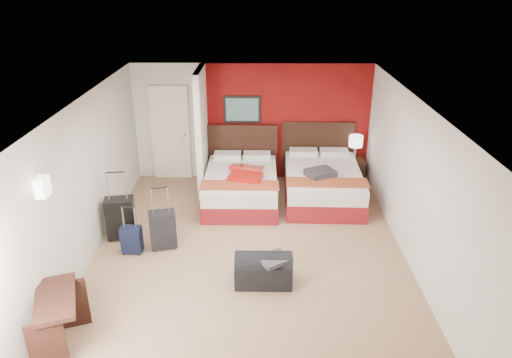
{
  "coord_description": "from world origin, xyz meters",
  "views": [
    {
      "loc": [
        0.16,
        -6.55,
        4.21
      ],
      "look_at": [
        0.11,
        0.8,
        1.0
      ],
      "focal_mm": 33.45,
      "sensor_mm": 36.0,
      "label": 1
    }
  ],
  "objects_px": {
    "nightstand": "(353,172)",
    "bed_left": "(241,187)",
    "suitcase_charcoal": "(163,231)",
    "suitcase_black": "(121,219)",
    "duffel_bag": "(263,271)",
    "red_suitcase_open": "(246,173)",
    "table_lamp": "(355,148)",
    "bed_right": "(322,185)",
    "suitcase_navy": "(132,241)",
    "desk": "(60,322)"
  },
  "relations": [
    {
      "from": "desk",
      "to": "bed_right",
      "type": "bearing_deg",
      "value": 28.62
    },
    {
      "from": "duffel_bag",
      "to": "red_suitcase_open",
      "type": "bearing_deg",
      "value": 97.61
    },
    {
      "from": "red_suitcase_open",
      "to": "table_lamp",
      "type": "distance_m",
      "value": 2.46
    },
    {
      "from": "duffel_bag",
      "to": "suitcase_black",
      "type": "bearing_deg",
      "value": 152.67
    },
    {
      "from": "bed_left",
      "to": "red_suitcase_open",
      "type": "distance_m",
      "value": 0.38
    },
    {
      "from": "table_lamp",
      "to": "desk",
      "type": "xyz_separation_m",
      "value": [
        -4.38,
        -4.89,
        -0.46
      ]
    },
    {
      "from": "bed_right",
      "to": "desk",
      "type": "xyz_separation_m",
      "value": [
        -3.63,
        -4.14,
        0.06
      ]
    },
    {
      "from": "red_suitcase_open",
      "to": "duffel_bag",
      "type": "relative_size",
      "value": 1.01
    },
    {
      "from": "bed_left",
      "to": "desk",
      "type": "distance_m",
      "value": 4.52
    },
    {
      "from": "bed_left",
      "to": "nightstand",
      "type": "xyz_separation_m",
      "value": [
        2.36,
        0.85,
        -0.02
      ]
    },
    {
      "from": "table_lamp",
      "to": "duffel_bag",
      "type": "xyz_separation_m",
      "value": [
        -1.94,
        -3.58,
        -0.62
      ]
    },
    {
      "from": "desk",
      "to": "red_suitcase_open",
      "type": "bearing_deg",
      "value": 41.62
    },
    {
      "from": "bed_right",
      "to": "suitcase_navy",
      "type": "height_order",
      "value": "bed_right"
    },
    {
      "from": "bed_left",
      "to": "desk",
      "type": "relative_size",
      "value": 2.25
    },
    {
      "from": "duffel_bag",
      "to": "desk",
      "type": "xyz_separation_m",
      "value": [
        -2.44,
        -1.31,
        0.16
      ]
    },
    {
      "from": "bed_right",
      "to": "desk",
      "type": "distance_m",
      "value": 5.51
    },
    {
      "from": "bed_left",
      "to": "suitcase_black",
      "type": "bearing_deg",
      "value": -143.65
    },
    {
      "from": "red_suitcase_open",
      "to": "suitcase_navy",
      "type": "distance_m",
      "value": 2.6
    },
    {
      "from": "nightstand",
      "to": "suitcase_charcoal",
      "type": "xyz_separation_m",
      "value": [
        -3.58,
        -2.6,
        0.02
      ]
    },
    {
      "from": "table_lamp",
      "to": "suitcase_black",
      "type": "xyz_separation_m",
      "value": [
        -4.35,
        -2.3,
        -0.47
      ]
    },
    {
      "from": "suitcase_black",
      "to": "desk",
      "type": "xyz_separation_m",
      "value": [
        -0.03,
        -2.59,
        0.02
      ]
    },
    {
      "from": "table_lamp",
      "to": "desk",
      "type": "relative_size",
      "value": 0.58
    },
    {
      "from": "red_suitcase_open",
      "to": "suitcase_charcoal",
      "type": "height_order",
      "value": "red_suitcase_open"
    },
    {
      "from": "suitcase_navy",
      "to": "suitcase_black",
      "type": "bearing_deg",
      "value": 124.54
    },
    {
      "from": "table_lamp",
      "to": "suitcase_navy",
      "type": "height_order",
      "value": "table_lamp"
    },
    {
      "from": "suitcase_black",
      "to": "duffel_bag",
      "type": "distance_m",
      "value": 2.73
    },
    {
      "from": "bed_left",
      "to": "suitcase_charcoal",
      "type": "relative_size",
      "value": 3.24
    },
    {
      "from": "bed_right",
      "to": "suitcase_black",
      "type": "bearing_deg",
      "value": -154.93
    },
    {
      "from": "nightstand",
      "to": "suitcase_black",
      "type": "distance_m",
      "value": 4.92
    },
    {
      "from": "suitcase_black",
      "to": "suitcase_navy",
      "type": "bearing_deg",
      "value": -68.01
    },
    {
      "from": "desk",
      "to": "suitcase_charcoal",
      "type": "bearing_deg",
      "value": 50.58
    },
    {
      "from": "bed_left",
      "to": "suitcase_charcoal",
      "type": "height_order",
      "value": "suitcase_charcoal"
    },
    {
      "from": "nightstand",
      "to": "suitcase_charcoal",
      "type": "height_order",
      "value": "suitcase_charcoal"
    },
    {
      "from": "suitcase_black",
      "to": "desk",
      "type": "relative_size",
      "value": 0.8
    },
    {
      "from": "bed_right",
      "to": "table_lamp",
      "type": "height_order",
      "value": "table_lamp"
    },
    {
      "from": "bed_left",
      "to": "table_lamp",
      "type": "distance_m",
      "value": 2.57
    },
    {
      "from": "suitcase_charcoal",
      "to": "duffel_bag",
      "type": "relative_size",
      "value": 0.75
    },
    {
      "from": "suitcase_navy",
      "to": "suitcase_charcoal",
      "type": "bearing_deg",
      "value": 22.5
    },
    {
      "from": "nightstand",
      "to": "suitcase_black",
      "type": "relative_size",
      "value": 0.8
    },
    {
      "from": "bed_right",
      "to": "suitcase_black",
      "type": "xyz_separation_m",
      "value": [
        -3.6,
        -1.55,
        0.04
      ]
    },
    {
      "from": "bed_right",
      "to": "nightstand",
      "type": "height_order",
      "value": "bed_right"
    },
    {
      "from": "nightstand",
      "to": "suitcase_navy",
      "type": "xyz_separation_m",
      "value": [
        -4.06,
        -2.77,
        -0.06
      ]
    },
    {
      "from": "nightstand",
      "to": "duffel_bag",
      "type": "relative_size",
      "value": 0.69
    },
    {
      "from": "bed_left",
      "to": "suitcase_black",
      "type": "relative_size",
      "value": 2.82
    },
    {
      "from": "suitcase_navy",
      "to": "desk",
      "type": "xyz_separation_m",
      "value": [
        -0.32,
        -2.12,
        0.15
      ]
    },
    {
      "from": "suitcase_charcoal",
      "to": "duffel_bag",
      "type": "xyz_separation_m",
      "value": [
        1.64,
        -0.97,
        -0.1
      ]
    },
    {
      "from": "table_lamp",
      "to": "bed_left",
      "type": "bearing_deg",
      "value": -160.23
    },
    {
      "from": "bed_left",
      "to": "nightstand",
      "type": "relative_size",
      "value": 3.52
    },
    {
      "from": "nightstand",
      "to": "bed_left",
      "type": "bearing_deg",
      "value": -160.21
    },
    {
      "from": "red_suitcase_open",
      "to": "suitcase_black",
      "type": "height_order",
      "value": "suitcase_black"
    }
  ]
}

